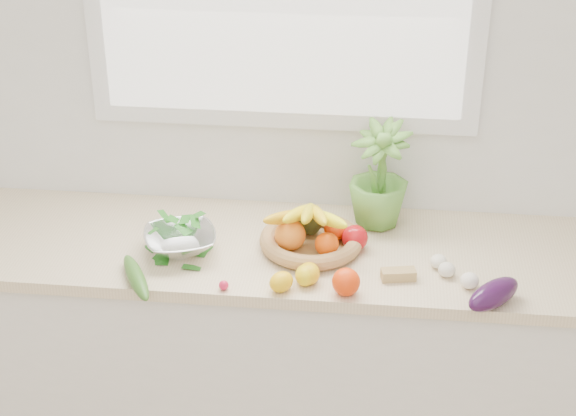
# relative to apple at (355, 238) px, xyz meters

# --- Properties ---
(back_wall) EXTENTS (4.50, 0.02, 2.70)m
(back_wall) POSITION_rel_apple_xyz_m (-0.27, 0.30, 0.41)
(back_wall) COLOR white
(back_wall) RESTS_ON ground
(counter_cabinet) EXTENTS (2.20, 0.58, 0.86)m
(counter_cabinet) POSITION_rel_apple_xyz_m (-0.27, 0.00, -0.51)
(counter_cabinet) COLOR silver
(counter_cabinet) RESTS_ON ground
(countertop) EXTENTS (2.24, 0.62, 0.04)m
(countertop) POSITION_rel_apple_xyz_m (-0.27, 0.00, -0.06)
(countertop) COLOR beige
(countertop) RESTS_ON counter_cabinet
(orange_loose) EXTENTS (0.10, 0.10, 0.08)m
(orange_loose) POSITION_rel_apple_xyz_m (-0.01, -0.26, -0.00)
(orange_loose) COLOR #F73A07
(orange_loose) RESTS_ON countertop
(lemon_a) EXTENTS (0.07, 0.08, 0.06)m
(lemon_a) POSITION_rel_apple_xyz_m (-0.14, -0.22, -0.01)
(lemon_a) COLOR yellow
(lemon_a) RESTS_ON countertop
(lemon_b) EXTENTS (0.10, 0.10, 0.06)m
(lemon_b) POSITION_rel_apple_xyz_m (-0.21, -0.27, -0.01)
(lemon_b) COLOR yellow
(lemon_b) RESTS_ON countertop
(lemon_c) EXTENTS (0.08, 0.09, 0.06)m
(lemon_c) POSITION_rel_apple_xyz_m (-0.13, -0.21, -0.01)
(lemon_c) COLOR #E9B20C
(lemon_c) RESTS_ON countertop
(apple) EXTENTS (0.10, 0.10, 0.09)m
(apple) POSITION_rel_apple_xyz_m (0.00, 0.00, 0.00)
(apple) COLOR #AF0E13
(apple) RESTS_ON countertop
(ginger) EXTENTS (0.11, 0.06, 0.03)m
(ginger) POSITION_rel_apple_xyz_m (0.14, -0.16, -0.03)
(ginger) COLOR tan
(ginger) RESTS_ON countertop
(garlic_a) EXTENTS (0.07, 0.07, 0.05)m
(garlic_a) POSITION_rel_apple_xyz_m (0.29, -0.13, -0.02)
(garlic_a) COLOR silver
(garlic_a) RESTS_ON countertop
(garlic_b) EXTENTS (0.06, 0.06, 0.04)m
(garlic_b) POSITION_rel_apple_xyz_m (0.27, -0.08, -0.02)
(garlic_b) COLOR white
(garlic_b) RESTS_ON countertop
(garlic_c) EXTENTS (0.07, 0.07, 0.05)m
(garlic_c) POSITION_rel_apple_xyz_m (0.35, -0.19, -0.02)
(garlic_c) COLOR white
(garlic_c) RESTS_ON countertop
(eggplant) EXTENTS (0.20, 0.20, 0.08)m
(eggplant) POSITION_rel_apple_xyz_m (0.42, -0.28, -0.00)
(eggplant) COLOR #2E0E34
(eggplant) RESTS_ON countertop
(cucumber) EXTENTS (0.17, 0.26, 0.05)m
(cucumber) POSITION_rel_apple_xyz_m (-0.65, -0.28, -0.02)
(cucumber) COLOR #2C5B1A
(cucumber) RESTS_ON countertop
(radish) EXTENTS (0.04, 0.04, 0.03)m
(radish) POSITION_rel_apple_xyz_m (-0.38, -0.28, -0.03)
(radish) COLOR #DD1B42
(radish) RESTS_ON countertop
(potted_herb) EXTENTS (0.27, 0.27, 0.36)m
(potted_herb) POSITION_rel_apple_xyz_m (0.07, 0.18, 0.15)
(potted_herb) COLOR #5C9A38
(potted_herb) RESTS_ON countertop
(fruit_basket) EXTENTS (0.35, 0.35, 0.18)m
(fruit_basket) POSITION_rel_apple_xyz_m (-0.14, -0.01, 0.01)
(fruit_basket) COLOR tan
(fruit_basket) RESTS_ON countertop
(colander_with_spinach) EXTENTS (0.29, 0.29, 0.12)m
(colander_with_spinach) POSITION_rel_apple_xyz_m (-0.56, -0.08, 0.02)
(colander_with_spinach) COLOR white
(colander_with_spinach) RESTS_ON countertop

